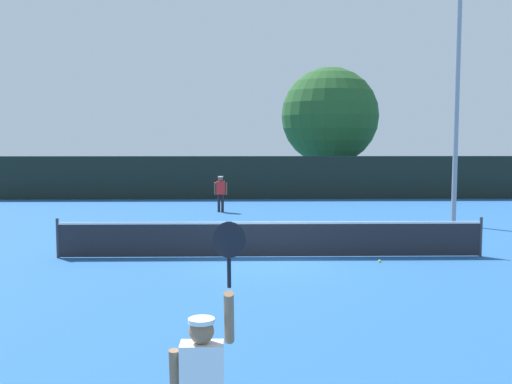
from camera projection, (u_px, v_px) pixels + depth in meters
The scene contains 9 objects.
ground_plane at pixel (271, 257), 16.01m from camera, with size 120.00×120.00×0.00m, color #235693.
tennis_net at pixel (271, 238), 15.97m from camera, with size 11.48×0.08×1.07m.
perimeter_fence at pixel (257, 178), 31.63m from camera, with size 29.01×0.12×2.30m, color black.
player_serving at pixel (203, 378), 5.24m from camera, with size 0.67×0.39×2.43m.
player_receiving at pixel (221, 190), 25.97m from camera, with size 0.57×0.23×1.57m.
tennis_ball at pixel (380, 261), 15.32m from camera, with size 0.07×0.07×0.07m, color #CCE033.
light_pole at pixel (457, 89), 21.62m from camera, with size 1.18×0.28×8.88m.
large_tree at pixel (330, 116), 36.88m from camera, with size 6.02×6.02×7.65m.
parked_car_near at pixel (353, 178), 37.05m from camera, with size 2.43×4.41×1.69m.
Camera 1 is at (-0.72, -15.79, 3.15)m, focal length 41.70 mm.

